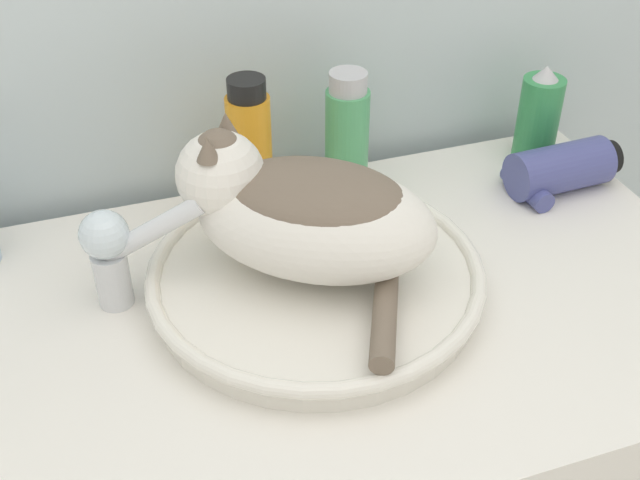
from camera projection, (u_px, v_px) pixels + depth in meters
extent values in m
cylinder|color=white|center=(316.00, 282.00, 1.01)|extent=(0.41, 0.41, 0.03)
torus|color=white|center=(316.00, 271.00, 1.00)|extent=(0.43, 0.43, 0.02)
ellipsoid|color=silver|center=(315.00, 220.00, 0.96)|extent=(0.34, 0.31, 0.13)
ellipsoid|color=#6B5B4C|center=(315.00, 194.00, 0.93)|extent=(0.26, 0.24, 0.06)
sphere|color=silver|center=(220.00, 175.00, 0.95)|extent=(0.11, 0.11, 0.11)
sphere|color=#6B5B4C|center=(219.00, 153.00, 0.94)|extent=(0.06, 0.06, 0.06)
cone|color=#6B5B4C|center=(226.00, 124.00, 0.95)|extent=(0.03, 0.03, 0.03)
cone|color=#6B5B4C|center=(208.00, 148.00, 0.90)|extent=(0.03, 0.03, 0.03)
cylinder|color=#6B5B4C|center=(385.00, 311.00, 0.91)|extent=(0.10, 0.17, 0.03)
cylinder|color=silver|center=(113.00, 279.00, 0.99)|extent=(0.04, 0.04, 0.07)
cylinder|color=silver|center=(153.00, 230.00, 0.95)|extent=(0.13, 0.06, 0.09)
sphere|color=silver|center=(104.00, 235.00, 0.95)|extent=(0.06, 0.06, 0.06)
cylinder|color=#4CA366|center=(347.00, 144.00, 1.16)|extent=(0.06, 0.06, 0.17)
cylinder|color=#B7B7BC|center=(348.00, 82.00, 1.11)|extent=(0.05, 0.05, 0.03)
cylinder|color=orange|center=(250.00, 156.00, 1.12)|extent=(0.06, 0.06, 0.18)
cylinder|color=black|center=(246.00, 88.00, 1.06)|extent=(0.05, 0.05, 0.03)
cylinder|color=#338C4C|center=(538.00, 119.00, 1.26)|extent=(0.07, 0.07, 0.14)
cone|color=#B7B7BC|center=(547.00, 73.00, 1.21)|extent=(0.04, 0.04, 0.02)
cylinder|color=#474C8C|center=(559.00, 168.00, 1.20)|extent=(0.16, 0.08, 0.07)
cylinder|color=#474C8C|center=(527.00, 187.00, 1.19)|extent=(0.04, 0.10, 0.03)
cylinder|color=black|center=(607.00, 158.00, 1.22)|extent=(0.02, 0.05, 0.05)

